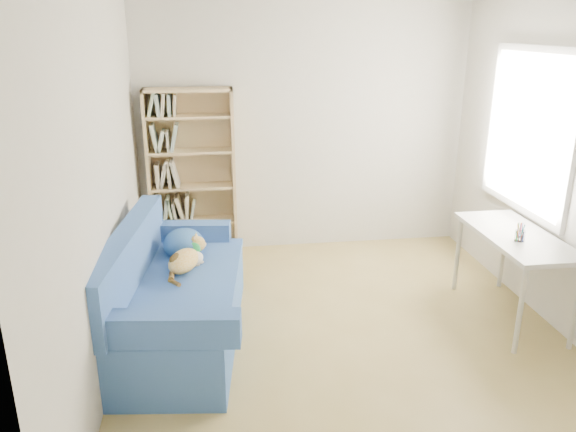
# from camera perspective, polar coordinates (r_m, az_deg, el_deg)

# --- Properties ---
(ground) EXTENTS (4.00, 4.00, 0.00)m
(ground) POSITION_cam_1_polar(r_m,az_deg,el_deg) (4.64, 5.63, -11.91)
(ground) COLOR #9B8446
(ground) RESTS_ON ground
(room_shell) EXTENTS (3.54, 4.04, 2.62)m
(room_shell) POSITION_cam_1_polar(r_m,az_deg,el_deg) (4.12, 7.61, 8.45)
(room_shell) COLOR silver
(room_shell) RESTS_ON ground
(sofa) EXTENTS (1.10, 1.97, 0.92)m
(sofa) POSITION_cam_1_polar(r_m,az_deg,el_deg) (4.52, -11.55, -8.13)
(sofa) COLOR #264A8B
(sofa) RESTS_ON ground
(bookshelf) EXTENTS (0.89, 0.28, 1.78)m
(bookshelf) POSITION_cam_1_polar(r_m,az_deg,el_deg) (5.92, -9.68, 3.45)
(bookshelf) COLOR tan
(bookshelf) RESTS_ON ground
(desk) EXTENTS (0.55, 1.20, 0.75)m
(desk) POSITION_cam_1_polar(r_m,az_deg,el_deg) (4.97, 22.14, -2.50)
(desk) COLOR white
(desk) RESTS_ON ground
(pen_cup) EXTENTS (0.08, 0.08, 0.15)m
(pen_cup) POSITION_cam_1_polar(r_m,az_deg,el_deg) (4.78, 22.50, -1.72)
(pen_cup) COLOR white
(pen_cup) RESTS_ON desk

